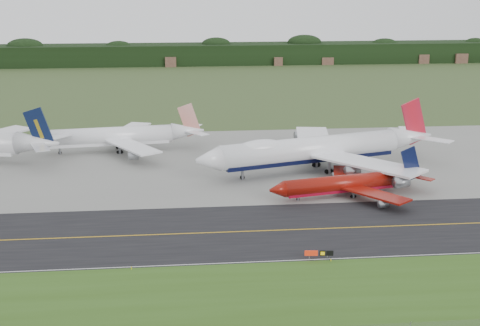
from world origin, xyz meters
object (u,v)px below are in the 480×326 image
Objects in this scene: jet_ba_747 at (318,149)px; taxiway_sign at (319,253)px; jet_red_737 at (349,183)px; jet_star_tail at (118,136)px.

jet_ba_747 is 59.94m from taxiway_sign.
taxiway_sign is (-15.33, -36.87, -1.77)m from jet_red_737.
jet_star_tail is at bearing 116.93° from taxiway_sign.
jet_ba_747 is 61.62m from jet_star_tail.
jet_ba_747 is at bearing -25.69° from jet_star_tail.
jet_ba_747 is 1.33× the size of jet_star_tail.
jet_star_tail is 9.91× the size of taxiway_sign.
jet_ba_747 is at bearing 98.13° from jet_red_737.
jet_red_737 is at bearing -39.51° from jet_star_tail.
jet_star_tail is (-55.51, 26.71, -1.49)m from jet_ba_747.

